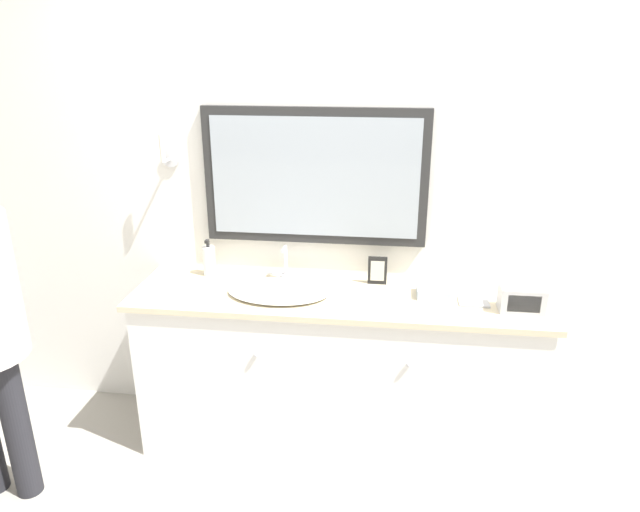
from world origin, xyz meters
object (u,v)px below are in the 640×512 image
object	(u,v)px
soap_bottle	(209,260)
picture_frame	(377,270)
sink_basin	(279,290)
appliance_box	(522,299)

from	to	relation	value
soap_bottle	picture_frame	xyz separation A→B (m)	(0.90, -0.01, -0.01)
sink_basin	picture_frame	xyz separation A→B (m)	(0.48, 0.18, 0.06)
appliance_box	picture_frame	world-z (taller)	picture_frame
sink_basin	soap_bottle	xyz separation A→B (m)	(-0.42, 0.19, 0.06)
soap_bottle	picture_frame	bearing A→B (deg)	-0.82
sink_basin	soap_bottle	size ratio (longest dim) A/B	2.52
appliance_box	picture_frame	distance (m)	0.71
sink_basin	appliance_box	bearing A→B (deg)	-2.86
sink_basin	soap_bottle	bearing A→B (deg)	155.20
sink_basin	appliance_box	size ratio (longest dim) A/B	2.50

